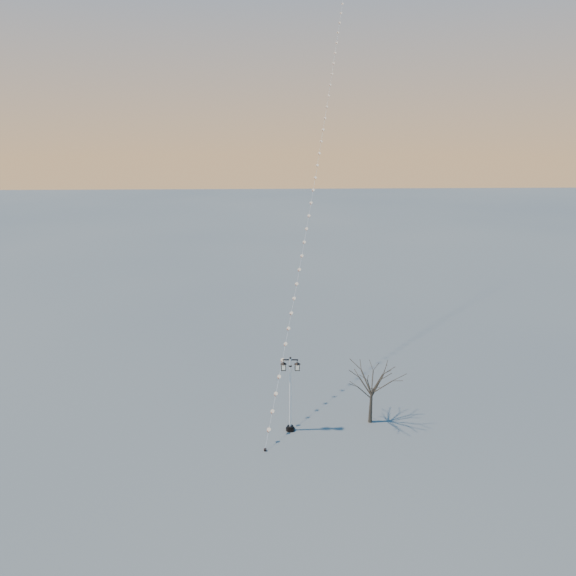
{
  "coord_description": "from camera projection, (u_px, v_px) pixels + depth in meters",
  "views": [
    {
      "loc": [
        -0.99,
        -30.96,
        20.18
      ],
      "look_at": [
        0.36,
        5.03,
        9.24
      ],
      "focal_mm": 33.35,
      "sensor_mm": 36.0,
      "label": 1
    }
  ],
  "objects": [
    {
      "name": "bare_tree",
      "position": [
        372.0,
        383.0,
        37.14
      ],
      "size": [
        2.67,
        2.67,
        4.42
      ],
      "rotation": [
        0.0,
        0.0,
        0.22
      ],
      "color": "#362E24",
      "rests_on": "ground"
    },
    {
      "name": "kite_train",
      "position": [
        318.0,
        143.0,
        47.42
      ],
      "size": [
        10.27,
        38.35,
        37.65
      ],
      "rotation": [
        0.0,
        0.0,
        -0.31
      ],
      "color": "black",
      "rests_on": "ground"
    },
    {
      "name": "street_lamp",
      "position": [
        290.0,
        390.0,
        36.11
      ],
      "size": [
        1.4,
        0.61,
        5.52
      ],
      "rotation": [
        0.0,
        0.0,
        -0.05
      ],
      "color": "black",
      "rests_on": "ground"
    },
    {
      "name": "ground",
      "position": [
        285.0,
        443.0,
        35.5
      ],
      "size": [
        300.0,
        300.0,
        0.0
      ],
      "primitive_type": "plane",
      "color": "#585A58",
      "rests_on": "ground"
    }
  ]
}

